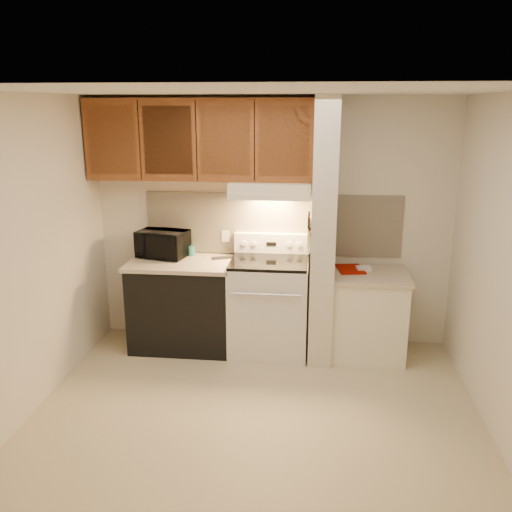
# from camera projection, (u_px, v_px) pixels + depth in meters

# --- Properties ---
(floor) EXTENTS (3.60, 3.60, 0.00)m
(floor) POSITION_uv_depth(u_px,v_px,m) (256.00, 411.00, 4.41)
(floor) COLOR beige
(floor) RESTS_ON ground
(ceiling) EXTENTS (3.60, 3.60, 0.00)m
(ceiling) POSITION_uv_depth(u_px,v_px,m) (257.00, 91.00, 3.74)
(ceiling) COLOR white
(ceiling) RESTS_ON wall_back
(wall_back) EXTENTS (3.60, 2.50, 0.02)m
(wall_back) POSITION_uv_depth(u_px,v_px,m) (272.00, 223.00, 5.51)
(wall_back) COLOR silver
(wall_back) RESTS_ON floor
(wall_left) EXTENTS (0.02, 3.00, 2.50)m
(wall_left) POSITION_uv_depth(u_px,v_px,m) (30.00, 257.00, 4.26)
(wall_left) COLOR silver
(wall_left) RESTS_ON floor
(wall_right) EXTENTS (0.02, 3.00, 2.50)m
(wall_right) POSITION_uv_depth(u_px,v_px,m) (505.00, 272.00, 3.89)
(wall_right) COLOR silver
(wall_right) RESTS_ON floor
(backsplash) EXTENTS (2.60, 0.02, 0.63)m
(backsplash) POSITION_uv_depth(u_px,v_px,m) (272.00, 224.00, 5.51)
(backsplash) COLOR beige
(backsplash) RESTS_ON wall_back
(range_body) EXTENTS (0.76, 0.65, 0.92)m
(range_body) POSITION_uv_depth(u_px,v_px,m) (269.00, 307.00, 5.40)
(range_body) COLOR silver
(range_body) RESTS_ON floor
(oven_window) EXTENTS (0.50, 0.01, 0.30)m
(oven_window) POSITION_uv_depth(u_px,v_px,m) (266.00, 315.00, 5.08)
(oven_window) COLOR black
(oven_window) RESTS_ON range_body
(oven_handle) EXTENTS (0.65, 0.02, 0.02)m
(oven_handle) POSITION_uv_depth(u_px,v_px,m) (266.00, 295.00, 4.99)
(oven_handle) COLOR silver
(oven_handle) RESTS_ON range_body
(cooktop) EXTENTS (0.74, 0.64, 0.03)m
(cooktop) POSITION_uv_depth(u_px,v_px,m) (269.00, 262.00, 5.27)
(cooktop) COLOR black
(cooktop) RESTS_ON range_body
(range_backguard) EXTENTS (0.76, 0.08, 0.20)m
(range_backguard) POSITION_uv_depth(u_px,v_px,m) (272.00, 243.00, 5.51)
(range_backguard) COLOR silver
(range_backguard) RESTS_ON range_body
(range_display) EXTENTS (0.10, 0.01, 0.04)m
(range_display) POSITION_uv_depth(u_px,v_px,m) (271.00, 244.00, 5.47)
(range_display) COLOR black
(range_display) RESTS_ON range_backguard
(range_knob_left_outer) EXTENTS (0.05, 0.02, 0.05)m
(range_knob_left_outer) POSITION_uv_depth(u_px,v_px,m) (244.00, 243.00, 5.50)
(range_knob_left_outer) COLOR silver
(range_knob_left_outer) RESTS_ON range_backguard
(range_knob_left_inner) EXTENTS (0.05, 0.02, 0.05)m
(range_knob_left_inner) POSITION_uv_depth(u_px,v_px,m) (254.00, 244.00, 5.49)
(range_knob_left_inner) COLOR silver
(range_knob_left_inner) RESTS_ON range_backguard
(range_knob_right_inner) EXTENTS (0.05, 0.02, 0.05)m
(range_knob_right_inner) POSITION_uv_depth(u_px,v_px,m) (289.00, 245.00, 5.45)
(range_knob_right_inner) COLOR silver
(range_knob_right_inner) RESTS_ON range_backguard
(range_knob_right_outer) EXTENTS (0.05, 0.02, 0.05)m
(range_knob_right_outer) POSITION_uv_depth(u_px,v_px,m) (299.00, 245.00, 5.44)
(range_knob_right_outer) COLOR silver
(range_knob_right_outer) RESTS_ON range_backguard
(dishwasher_front) EXTENTS (1.00, 0.63, 0.87)m
(dishwasher_front) POSITION_uv_depth(u_px,v_px,m) (183.00, 306.00, 5.50)
(dishwasher_front) COLOR black
(dishwasher_front) RESTS_ON floor
(left_countertop) EXTENTS (1.04, 0.67, 0.04)m
(left_countertop) POSITION_uv_depth(u_px,v_px,m) (181.00, 263.00, 5.38)
(left_countertop) COLOR beige
(left_countertop) RESTS_ON dishwasher_front
(spoon_rest) EXTENTS (0.23, 0.15, 0.02)m
(spoon_rest) POSITION_uv_depth(u_px,v_px,m) (223.00, 258.00, 5.47)
(spoon_rest) COLOR black
(spoon_rest) RESTS_ON left_countertop
(teal_jar) EXTENTS (0.10, 0.10, 0.10)m
(teal_jar) POSITION_uv_depth(u_px,v_px,m) (191.00, 251.00, 5.57)
(teal_jar) COLOR #25716B
(teal_jar) RESTS_ON left_countertop
(outlet) EXTENTS (0.08, 0.01, 0.12)m
(outlet) POSITION_uv_depth(u_px,v_px,m) (226.00, 236.00, 5.58)
(outlet) COLOR #EDE9CE
(outlet) RESTS_ON backsplash
(microwave) EXTENTS (0.55, 0.43, 0.27)m
(microwave) POSITION_uv_depth(u_px,v_px,m) (163.00, 244.00, 5.50)
(microwave) COLOR black
(microwave) RESTS_ON left_countertop
(partition_pillar) EXTENTS (0.22, 0.70, 2.50)m
(partition_pillar) POSITION_uv_depth(u_px,v_px,m) (323.00, 231.00, 5.13)
(partition_pillar) COLOR beige
(partition_pillar) RESTS_ON floor
(pillar_trim) EXTENTS (0.01, 0.70, 0.04)m
(pillar_trim) POSITION_uv_depth(u_px,v_px,m) (311.00, 226.00, 5.12)
(pillar_trim) COLOR brown
(pillar_trim) RESTS_ON partition_pillar
(knife_strip) EXTENTS (0.02, 0.42, 0.04)m
(knife_strip) POSITION_uv_depth(u_px,v_px,m) (310.00, 225.00, 5.07)
(knife_strip) COLOR black
(knife_strip) RESTS_ON partition_pillar
(knife_blade_a) EXTENTS (0.01, 0.03, 0.16)m
(knife_blade_a) POSITION_uv_depth(u_px,v_px,m) (308.00, 239.00, 4.96)
(knife_blade_a) COLOR silver
(knife_blade_a) RESTS_ON knife_strip
(knife_handle_a) EXTENTS (0.02, 0.02, 0.10)m
(knife_handle_a) POSITION_uv_depth(u_px,v_px,m) (309.00, 223.00, 4.91)
(knife_handle_a) COLOR black
(knife_handle_a) RESTS_ON knife_strip
(knife_blade_b) EXTENTS (0.01, 0.04, 0.18)m
(knife_blade_b) POSITION_uv_depth(u_px,v_px,m) (308.00, 238.00, 5.04)
(knife_blade_b) COLOR silver
(knife_blade_b) RESTS_ON knife_strip
(knife_handle_b) EXTENTS (0.02, 0.02, 0.10)m
(knife_handle_b) POSITION_uv_depth(u_px,v_px,m) (309.00, 222.00, 4.97)
(knife_handle_b) COLOR black
(knife_handle_b) RESTS_ON knife_strip
(knife_blade_c) EXTENTS (0.01, 0.04, 0.20)m
(knife_blade_c) POSITION_uv_depth(u_px,v_px,m) (309.00, 237.00, 5.11)
(knife_blade_c) COLOR silver
(knife_blade_c) RESTS_ON knife_strip
(knife_handle_c) EXTENTS (0.02, 0.02, 0.10)m
(knife_handle_c) POSITION_uv_depth(u_px,v_px,m) (309.00, 220.00, 5.06)
(knife_handle_c) COLOR black
(knife_handle_c) RESTS_ON knife_strip
(knife_blade_d) EXTENTS (0.01, 0.04, 0.16)m
(knife_blade_d) POSITION_uv_depth(u_px,v_px,m) (309.00, 233.00, 5.19)
(knife_blade_d) COLOR silver
(knife_blade_d) RESTS_ON knife_strip
(knife_handle_d) EXTENTS (0.02, 0.02, 0.10)m
(knife_handle_d) POSITION_uv_depth(u_px,v_px,m) (309.00, 218.00, 5.13)
(knife_handle_d) COLOR black
(knife_handle_d) RESTS_ON knife_strip
(knife_blade_e) EXTENTS (0.01, 0.04, 0.18)m
(knife_blade_e) POSITION_uv_depth(u_px,v_px,m) (309.00, 232.00, 5.26)
(knife_blade_e) COLOR silver
(knife_blade_e) RESTS_ON knife_strip
(knife_handle_e) EXTENTS (0.02, 0.02, 0.10)m
(knife_handle_e) POSITION_uv_depth(u_px,v_px,m) (309.00, 217.00, 5.21)
(knife_handle_e) COLOR black
(knife_handle_e) RESTS_ON knife_strip
(oven_mitt) EXTENTS (0.03, 0.11, 0.26)m
(oven_mitt) POSITION_uv_depth(u_px,v_px,m) (309.00, 239.00, 5.33)
(oven_mitt) COLOR slate
(oven_mitt) RESTS_ON partition_pillar
(right_cab_base) EXTENTS (0.70, 0.60, 0.81)m
(right_cab_base) POSITION_uv_depth(u_px,v_px,m) (367.00, 317.00, 5.31)
(right_cab_base) COLOR #EDE9CE
(right_cab_base) RESTS_ON floor
(right_countertop) EXTENTS (0.74, 0.64, 0.04)m
(right_countertop) POSITION_uv_depth(u_px,v_px,m) (370.00, 275.00, 5.19)
(right_countertop) COLOR beige
(right_countertop) RESTS_ON right_cab_base
(red_folder) EXTENTS (0.30, 0.37, 0.01)m
(red_folder) POSITION_uv_depth(u_px,v_px,m) (350.00, 269.00, 5.30)
(red_folder) COLOR #920E01
(red_folder) RESTS_ON right_countertop
(white_box) EXTENTS (0.15, 0.11, 0.04)m
(white_box) POSITION_uv_depth(u_px,v_px,m) (364.00, 268.00, 5.28)
(white_box) COLOR white
(white_box) RESTS_ON right_countertop
(range_hood) EXTENTS (0.78, 0.44, 0.15)m
(range_hood) POSITION_uv_depth(u_px,v_px,m) (271.00, 189.00, 5.20)
(range_hood) COLOR #EDE9CE
(range_hood) RESTS_ON upper_cabinets
(hood_lip) EXTENTS (0.78, 0.04, 0.06)m
(hood_lip) POSITION_uv_depth(u_px,v_px,m) (269.00, 197.00, 5.01)
(hood_lip) COLOR #EDE9CE
(hood_lip) RESTS_ON range_hood
(upper_cabinets) EXTENTS (2.18, 0.33, 0.77)m
(upper_cabinets) POSITION_uv_depth(u_px,v_px,m) (200.00, 140.00, 5.19)
(upper_cabinets) COLOR brown
(upper_cabinets) RESTS_ON wall_back
(cab_door_a) EXTENTS (0.46, 0.01, 0.63)m
(cab_door_a) POSITION_uv_depth(u_px,v_px,m) (112.00, 140.00, 5.12)
(cab_door_a) COLOR brown
(cab_door_a) RESTS_ON upper_cabinets
(cab_gap_a) EXTENTS (0.01, 0.01, 0.73)m
(cab_gap_a) POSITION_uv_depth(u_px,v_px,m) (139.00, 140.00, 5.10)
(cab_gap_a) COLOR black
(cab_gap_a) RESTS_ON upper_cabinets
(cab_door_b) EXTENTS (0.46, 0.01, 0.63)m
(cab_door_b) POSITION_uv_depth(u_px,v_px,m) (168.00, 140.00, 5.07)
(cab_door_b) COLOR brown
(cab_door_b) RESTS_ON upper_cabinets
(cab_gap_b) EXTENTS (0.01, 0.01, 0.73)m
(cab_gap_b) POSITION_uv_depth(u_px,v_px,m) (196.00, 141.00, 5.04)
(cab_gap_b) COLOR black
(cab_gap_b) RESTS_ON upper_cabinets
(cab_door_c) EXTENTS (0.46, 0.01, 0.63)m
(cab_door_c) POSITION_uv_depth(u_px,v_px,m) (225.00, 141.00, 5.01)
(cab_door_c) COLOR brown
(cab_door_c) RESTS_ON upper_cabinets
(cab_gap_c) EXTENTS (0.01, 0.01, 0.73)m
(cab_gap_c) POSITION_uv_depth(u_px,v_px,m) (254.00, 141.00, 4.98)
(cab_gap_c) COLOR black
(cab_gap_c) RESTS_ON upper_cabinets
(cab_door_d) EXTENTS (0.46, 0.01, 0.63)m
(cab_door_d) POSITION_uv_depth(u_px,v_px,m) (284.00, 141.00, 4.96)
(cab_door_d) COLOR brown
(cab_door_d) RESTS_ON upper_cabinets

